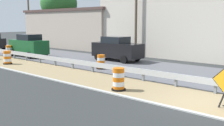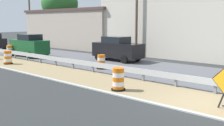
{
  "view_description": "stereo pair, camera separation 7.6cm",
  "coord_description": "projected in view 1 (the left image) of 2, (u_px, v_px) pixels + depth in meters",
  "views": [
    {
      "loc": [
        -10.42,
        -4.19,
        3.35
      ],
      "look_at": [
        0.98,
        5.79,
        1.0
      ],
      "focal_mm": 42.69,
      "sensor_mm": 36.0,
      "label": 1
    },
    {
      "loc": [
        -10.37,
        -4.25,
        3.35
      ],
      "look_at": [
        0.98,
        5.79,
        1.0
      ],
      "focal_mm": 42.69,
      "sensor_mm": 36.0,
      "label": 2
    }
  ],
  "objects": [
    {
      "name": "ground_plane",
      "position": [
        202.0,
        104.0,
        10.99
      ],
      "size": [
        160.0,
        160.0,
        0.0
      ],
      "primitive_type": "plane",
      "color": "#2B2D2D"
    },
    {
      "name": "car_mid_far_lane",
      "position": [
        117.0,
        49.0,
        23.14
      ],
      "size": [
        2.05,
        4.57,
        2.1
      ],
      "rotation": [
        0.0,
        0.0,
        -1.58
      ],
      "color": "black",
      "rests_on": "ground"
    },
    {
      "name": "median_dirt_strip",
      "position": [
        206.0,
        101.0,
        11.34
      ],
      "size": [
        3.36,
        120.0,
        0.01
      ],
      "primitive_type": "cube",
      "color": "#8E7A56",
      "rests_on": "ground"
    },
    {
      "name": "tree_roadside",
      "position": [
        59.0,
        4.0,
        36.56
      ],
      "size": [
        4.99,
        4.99,
        8.09
      ],
      "color": "#4C3D2D",
      "rests_on": "ground"
    },
    {
      "name": "curb_near_edge",
      "position": [
        188.0,
        112.0,
        10.02
      ],
      "size": [
        0.2,
        120.0,
        0.11
      ],
      "primitive_type": "cube",
      "color": "#ADADA8",
      "rests_on": "ground"
    },
    {
      "name": "roadside_shop_near",
      "position": [
        173.0,
        22.0,
        26.53
      ],
      "size": [
        6.28,
        14.79,
        6.55
      ],
      "color": "beige",
      "rests_on": "ground"
    },
    {
      "name": "car_lead_far_lane",
      "position": [
        29.0,
        45.0,
        25.79
      ],
      "size": [
        1.95,
        4.4,
        2.18
      ],
      "rotation": [
        0.0,
        0.0,
        1.58
      ],
      "color": "#195128",
      "rests_on": "ground"
    },
    {
      "name": "utility_pole_near",
      "position": [
        136.0,
        7.0,
        25.08
      ],
      "size": [
        0.24,
        1.8,
        9.18
      ],
      "color": "brown",
      "rests_on": "ground"
    },
    {
      "name": "traffic_barrel_close",
      "position": [
        101.0,
        62.0,
        19.11
      ],
      "size": [
        0.68,
        0.68,
        1.02
      ],
      "color": "orange",
      "rests_on": "ground"
    },
    {
      "name": "utility_pole_mid",
      "position": [
        29.0,
        15.0,
        38.56
      ],
      "size": [
        0.24,
        1.8,
        8.36
      ],
      "color": "brown",
      "rests_on": "ground"
    },
    {
      "name": "traffic_barrel_far",
      "position": [
        9.0,
        51.0,
        26.23
      ],
      "size": [
        0.71,
        0.71,
        1.06
      ],
      "color": "orange",
      "rests_on": "ground"
    },
    {
      "name": "roadside_shop_far",
      "position": [
        79.0,
        28.0,
        35.99
      ],
      "size": [
        7.2,
        15.63,
        4.95
      ],
      "color": "#AD9E8E",
      "rests_on": "ground"
    },
    {
      "name": "traffic_barrel_mid",
      "position": [
        7.0,
        58.0,
        21.27
      ],
      "size": [
        0.72,
        0.72,
        1.06
      ],
      "color": "orange",
      "rests_on": "ground"
    },
    {
      "name": "traffic_barrel_nearest",
      "position": [
        119.0,
        80.0,
        13.11
      ],
      "size": [
        0.71,
        0.71,
        1.12
      ],
      "color": "orange",
      "rests_on": "ground"
    },
    {
      "name": "guardrail_median",
      "position": [
        194.0,
        80.0,
        13.12
      ],
      "size": [
        0.18,
        57.56,
        0.71
      ],
      "color": "#ADB2B7",
      "rests_on": "ground"
    }
  ]
}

